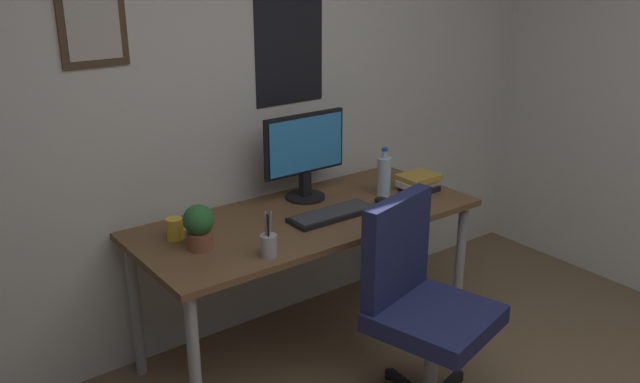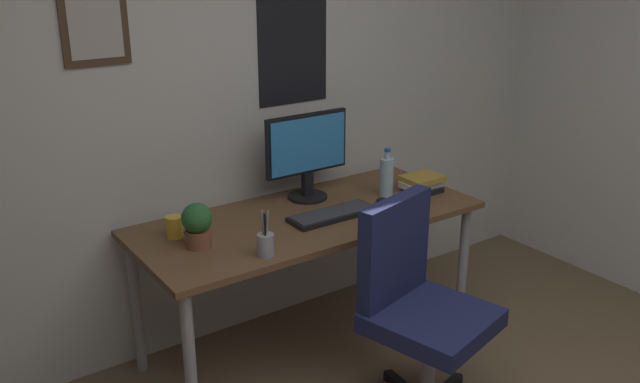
{
  "view_description": "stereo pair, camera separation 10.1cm",
  "coord_description": "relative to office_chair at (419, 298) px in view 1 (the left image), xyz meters",
  "views": [
    {
      "loc": [
        -1.53,
        -0.69,
        1.91
      ],
      "look_at": [
        0.2,
        1.61,
        0.87
      ],
      "focal_mm": 37.8,
      "sensor_mm": 36.0,
      "label": 1
    },
    {
      "loc": [
        -1.45,
        -0.75,
        1.91
      ],
      "look_at": [
        0.2,
        1.61,
        0.87
      ],
      "focal_mm": 37.8,
      "sensor_mm": 36.0,
      "label": 2
    }
  ],
  "objects": [
    {
      "name": "wall_back",
      "position": [
        -0.31,
        1.08,
        0.77
      ],
      "size": [
        4.4,
        0.1,
        2.6
      ],
      "color": "silver",
      "rests_on": "ground_plane"
    },
    {
      "name": "desk",
      "position": [
        -0.11,
        0.65,
        0.12
      ],
      "size": [
        1.65,
        0.71,
        0.72
      ],
      "color": "brown",
      "rests_on": "ground_plane"
    },
    {
      "name": "office_chair",
      "position": [
        0.0,
        0.0,
        0.0
      ],
      "size": [
        0.58,
        0.58,
        0.95
      ],
      "color": "#1E234C",
      "rests_on": "ground_plane"
    },
    {
      "name": "monitor",
      "position": [
        0.02,
        0.85,
        0.43
      ],
      "size": [
        0.46,
        0.2,
        0.43
      ],
      "color": "black",
      "rests_on": "desk"
    },
    {
      "name": "keyboard",
      "position": [
        -0.03,
        0.56,
        0.21
      ],
      "size": [
        0.43,
        0.15,
        0.03
      ],
      "color": "black",
      "rests_on": "desk"
    },
    {
      "name": "computer_mouse",
      "position": [
        0.27,
        0.54,
        0.21
      ],
      "size": [
        0.06,
        0.11,
        0.04
      ],
      "color": "black",
      "rests_on": "desk"
    },
    {
      "name": "water_bottle",
      "position": [
        0.36,
        0.64,
        0.3
      ],
      "size": [
        0.07,
        0.07,
        0.25
      ],
      "color": "silver",
      "rests_on": "desk"
    },
    {
      "name": "coffee_mug_near",
      "position": [
        -0.73,
        0.77,
        0.24
      ],
      "size": [
        0.11,
        0.07,
        0.1
      ],
      "color": "yellow",
      "rests_on": "desk"
    },
    {
      "name": "potted_plant",
      "position": [
        -0.69,
        0.62,
        0.3
      ],
      "size": [
        0.13,
        0.13,
        0.19
      ],
      "color": "brown",
      "rests_on": "desk"
    },
    {
      "name": "pen_cup",
      "position": [
        -0.5,
        0.38,
        0.25
      ],
      "size": [
        0.07,
        0.07,
        0.2
      ],
      "color": "#9EA0A5",
      "rests_on": "desk"
    },
    {
      "name": "book_stack_left",
      "position": [
        0.56,
        0.58,
        0.24
      ],
      "size": [
        0.21,
        0.16,
        0.08
      ],
      "color": "black",
      "rests_on": "desk"
    }
  ]
}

